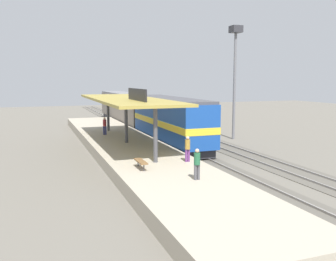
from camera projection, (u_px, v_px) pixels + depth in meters
ground_plane at (196, 148)px, 33.87m from camera, size 120.00×120.00×0.00m
track_near at (176, 149)px, 33.18m from camera, size 3.20×110.00×0.16m
track_far at (221, 146)px, 34.75m from camera, size 3.20×110.00×0.16m
platform at (127, 148)px, 31.56m from camera, size 6.00×44.00×0.90m
station_canopy at (126, 100)px, 30.90m from camera, size 5.20×18.00×4.70m
platform_bench at (141, 162)px, 22.22m from camera, size 0.44×1.70×0.50m
locomotive at (170, 121)px, 34.35m from camera, size 2.93×14.43×4.44m
passenger_carriage_single at (125, 108)px, 51.10m from camera, size 2.90×20.00×4.24m
light_mast at (235, 59)px, 37.77m from camera, size 1.10×1.10×11.70m
person_waiting at (105, 125)px, 35.91m from camera, size 0.34×0.34×1.71m
person_walking at (197, 162)px, 19.71m from camera, size 0.34×0.34×1.71m
person_boarding at (188, 147)px, 24.05m from camera, size 0.34×0.34×1.71m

